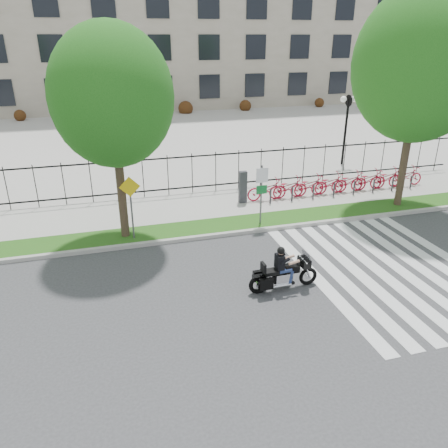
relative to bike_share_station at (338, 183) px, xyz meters
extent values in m
plane|color=#37373A|center=(-6.96, -7.20, -0.66)|extent=(120.00, 120.00, 0.00)
cube|color=#A5A39C|center=(-6.96, -3.10, -0.59)|extent=(60.00, 0.20, 0.15)
cube|color=#1D5214|center=(-6.96, -2.25, -0.59)|extent=(60.00, 1.50, 0.15)
cube|color=#ACA8A1|center=(-6.96, 0.25, -0.59)|extent=(60.00, 3.50, 0.15)
cube|color=#ACA8A1|center=(-6.96, 17.80, -0.61)|extent=(80.00, 34.00, 0.10)
cube|color=gray|center=(-6.96, 37.80, 9.34)|extent=(60.00, 20.00, 20.00)
cylinder|color=black|center=(3.04, 4.80, 1.34)|extent=(0.14, 0.14, 4.00)
cylinder|color=black|center=(3.04, 4.80, 3.24)|extent=(0.06, 0.70, 0.70)
sphere|color=white|center=(2.69, 4.80, 3.34)|extent=(0.36, 0.36, 0.36)
sphere|color=white|center=(3.39, 4.80, 3.34)|extent=(0.36, 0.36, 0.36)
cylinder|color=#34251C|center=(-10.58, -2.25, 1.49)|extent=(0.32, 0.32, 4.00)
ellipsoid|color=#175513|center=(-10.58, -2.25, 4.78)|extent=(4.31, 4.31, 4.96)
cylinder|color=#34251C|center=(1.86, -2.25, 1.72)|extent=(0.32, 0.32, 4.47)
ellipsoid|color=#175513|center=(1.86, -2.25, 5.61)|extent=(5.54, 5.54, 6.37)
cube|color=#2D2D33|center=(-4.99, 0.00, 0.24)|extent=(0.35, 0.25, 1.50)
imported|color=#AF112A|center=(-3.79, 0.00, 0.00)|extent=(1.95, 0.68, 1.02)
cylinder|color=#2D2D33|center=(-3.79, -0.50, -0.16)|extent=(0.08, 0.08, 0.70)
imported|color=#AF112A|center=(-2.69, 0.00, 0.00)|extent=(1.95, 0.68, 1.02)
cylinder|color=#2D2D33|center=(-2.69, -0.50, -0.16)|extent=(0.08, 0.08, 0.70)
imported|color=#AF112A|center=(-1.59, 0.00, 0.00)|extent=(1.95, 0.68, 1.02)
cylinder|color=#2D2D33|center=(-1.59, -0.50, -0.16)|extent=(0.08, 0.08, 0.70)
imported|color=#AF112A|center=(-0.49, 0.00, 0.00)|extent=(1.95, 0.68, 1.02)
cylinder|color=#2D2D33|center=(-0.49, -0.50, -0.16)|extent=(0.08, 0.08, 0.70)
imported|color=#AF112A|center=(0.61, 0.00, 0.00)|extent=(1.95, 0.68, 1.02)
cylinder|color=#2D2D33|center=(0.61, -0.50, -0.16)|extent=(0.08, 0.08, 0.70)
imported|color=#AF112A|center=(1.71, 0.00, 0.00)|extent=(1.95, 0.68, 1.02)
cylinder|color=#2D2D33|center=(1.71, -0.50, -0.16)|extent=(0.08, 0.08, 0.70)
imported|color=#AF112A|center=(2.81, 0.00, 0.00)|extent=(1.95, 0.68, 1.02)
cylinder|color=#2D2D33|center=(2.81, -0.50, -0.16)|extent=(0.08, 0.08, 0.70)
imported|color=#AF112A|center=(3.91, 0.00, 0.00)|extent=(1.95, 0.68, 1.02)
cylinder|color=#2D2D33|center=(3.91, -0.50, -0.16)|extent=(0.08, 0.08, 0.70)
cylinder|color=#59595B|center=(-5.08, -2.60, 0.74)|extent=(0.07, 0.07, 2.50)
cube|color=white|center=(-5.08, -2.64, 1.59)|extent=(0.50, 0.03, 0.60)
cube|color=#0C6626|center=(-5.08, -2.64, 0.99)|extent=(0.45, 0.03, 0.35)
cylinder|color=#59595B|center=(-10.29, -2.60, 0.69)|extent=(0.07, 0.07, 2.40)
cube|color=yellow|center=(-10.29, -2.64, 1.59)|extent=(0.78, 0.03, 0.78)
torus|color=black|center=(-5.24, -7.39, -0.36)|extent=(0.61, 0.13, 0.61)
torus|color=black|center=(-6.92, -7.42, -0.36)|extent=(0.65, 0.14, 0.65)
cube|color=black|center=(-5.42, -7.39, 0.18)|extent=(0.27, 0.49, 0.27)
cube|color=#26262B|center=(-5.35, -7.39, 0.38)|extent=(0.14, 0.45, 0.27)
cube|color=silver|center=(-6.13, -7.40, -0.26)|extent=(0.54, 0.31, 0.36)
cube|color=black|center=(-5.86, -7.40, 0.03)|extent=(0.49, 0.31, 0.23)
cube|color=black|center=(-6.44, -7.41, 0.01)|extent=(0.63, 0.33, 0.12)
cube|color=black|center=(-6.79, -7.41, 0.21)|extent=(0.09, 0.30, 0.30)
cube|color=black|center=(-6.79, -7.68, -0.22)|extent=(0.45, 0.15, 0.36)
cube|color=black|center=(-6.80, -7.15, -0.22)|extent=(0.45, 0.15, 0.36)
cube|color=black|center=(-6.26, -7.40, 0.33)|extent=(0.22, 0.36, 0.46)
sphere|color=tan|center=(-6.23, -7.40, 0.67)|extent=(0.20, 0.20, 0.20)
sphere|color=black|center=(-6.23, -7.40, 0.70)|extent=(0.24, 0.24, 0.24)
camera|label=1|loc=(-11.18, -18.30, 6.70)|focal=35.00mm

